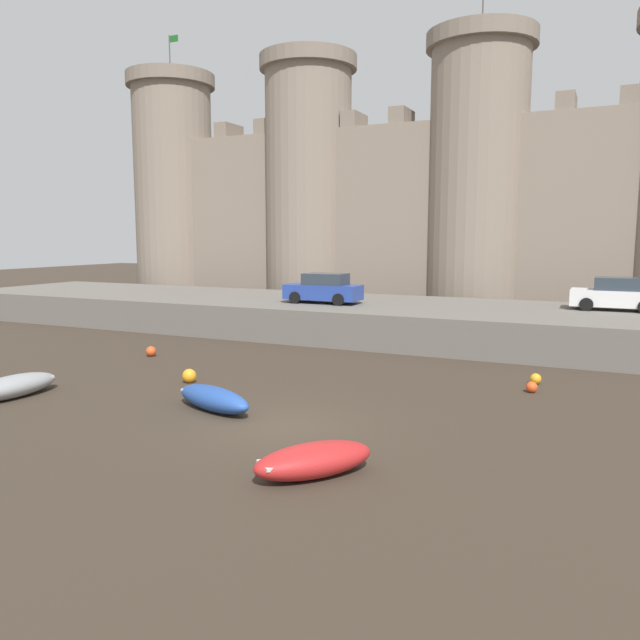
# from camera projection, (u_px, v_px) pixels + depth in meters

# --- Properties ---
(ground_plane) EXTENTS (160.00, 160.00, 0.00)m
(ground_plane) POSITION_uv_depth(u_px,v_px,m) (281.00, 425.00, 17.90)
(ground_plane) COLOR #382D23
(quay_road) EXTENTS (61.32, 10.00, 1.75)m
(quay_road) POSITION_uv_depth(u_px,v_px,m) (433.00, 322.00, 32.72)
(quay_road) COLOR #666059
(quay_road) RESTS_ON ground
(castle) EXTENTS (56.34, 7.03, 21.18)m
(castle) POSITION_uv_depth(u_px,v_px,m) (477.00, 191.00, 40.90)
(castle) COLOR gray
(castle) RESTS_ON ground
(rowboat_midflat_right) EXTENTS (3.38, 1.99, 0.75)m
(rowboat_midflat_right) POSITION_uv_depth(u_px,v_px,m) (213.00, 398.00, 19.32)
(rowboat_midflat_right) COLOR #234793
(rowboat_midflat_right) RESTS_ON ground
(rowboat_near_channel_left) EXTENTS (1.31, 3.33, 0.74)m
(rowboat_near_channel_left) POSITION_uv_depth(u_px,v_px,m) (13.00, 386.00, 20.87)
(rowboat_near_channel_left) COLOR gray
(rowboat_near_channel_left) RESTS_ON ground
(rowboat_midflat_centre) EXTENTS (2.67, 2.98, 0.76)m
(rowboat_midflat_centre) POSITION_uv_depth(u_px,v_px,m) (314.00, 459.00, 14.01)
(rowboat_midflat_centre) COLOR red
(rowboat_midflat_centre) RESTS_ON ground
(mooring_buoy_near_channel) EXTENTS (0.52, 0.52, 0.52)m
(mooring_buoy_near_channel) POSITION_uv_depth(u_px,v_px,m) (189.00, 376.00, 22.97)
(mooring_buoy_near_channel) COLOR orange
(mooring_buoy_near_channel) RESTS_ON ground
(mooring_buoy_off_centre) EXTENTS (0.39, 0.39, 0.39)m
(mooring_buoy_off_centre) POSITION_uv_depth(u_px,v_px,m) (532.00, 387.00, 21.53)
(mooring_buoy_off_centre) COLOR #E04C1E
(mooring_buoy_off_centre) RESTS_ON ground
(mooring_buoy_mid_mud) EXTENTS (0.40, 0.40, 0.40)m
(mooring_buoy_mid_mud) POSITION_uv_depth(u_px,v_px,m) (536.00, 379.00, 22.75)
(mooring_buoy_mid_mud) COLOR orange
(mooring_buoy_mid_mud) RESTS_ON ground
(mooring_buoy_near_shore) EXTENTS (0.46, 0.46, 0.46)m
(mooring_buoy_near_shore) POSITION_uv_depth(u_px,v_px,m) (151.00, 351.00, 28.00)
(mooring_buoy_near_shore) COLOR #E04C1E
(mooring_buoy_near_shore) RESTS_ON ground
(car_quay_centre_west) EXTENTS (4.11, 1.89, 1.62)m
(car_quay_centre_west) POSITION_uv_depth(u_px,v_px,m) (617.00, 295.00, 30.43)
(car_quay_centre_west) COLOR silver
(car_quay_centre_west) RESTS_ON quay_road
(car_quay_centre_east) EXTENTS (4.11, 1.89, 1.62)m
(car_quay_centre_east) POSITION_uv_depth(u_px,v_px,m) (324.00, 289.00, 33.73)
(car_quay_centre_east) COLOR #263F99
(car_quay_centre_east) RESTS_ON quay_road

